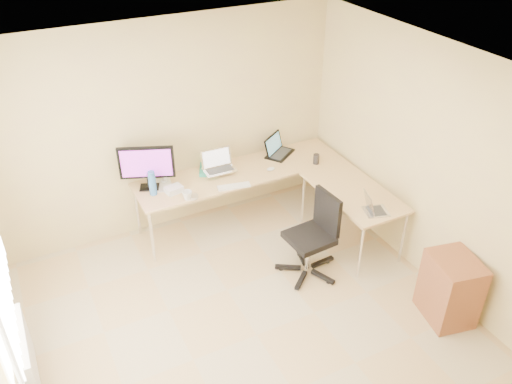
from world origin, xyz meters
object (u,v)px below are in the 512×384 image
desk_return (351,216)px  water_bottle (152,183)px  desk_main (242,196)px  mug (187,195)px  cabinet (450,289)px  laptop_return (377,204)px  monitor (147,168)px  office_chair (309,236)px  laptop_black (280,146)px  laptop_center (219,161)px  desk_fan (164,172)px  keyboard (234,186)px

desk_return → water_bottle: (-2.10, 0.98, 0.51)m
desk_main → mug: (-0.82, -0.30, 0.42)m
desk_return → water_bottle: water_bottle is taller
cabinet → laptop_return: bearing=112.7°
mug → water_bottle: water_bottle is taller
monitor → office_chair: size_ratio=0.64×
laptop_black → mug: laptop_black is taller
laptop_center → desk_fan: laptop_center is taller
laptop_black → laptop_center: bearing=151.8°
desk_main → monitor: bearing=173.2°
water_bottle → laptop_black: bearing=5.9°
laptop_black → water_bottle: bearing=150.9°
desk_return → laptop_black: (-0.34, 1.16, 0.49)m
laptop_center → office_chair: (0.49, -1.31, -0.40)m
mug → desk_fan: 0.51m
desk_return → mug: (-1.79, 0.70, 0.42)m
keyboard → water_bottle: water_bottle is taller
desk_fan → laptop_return: desk_fan is taller
laptop_center → laptop_return: 1.94m
laptop_black → mug: size_ratio=3.56×
mug → desk_return: bearing=-21.4°
laptop_return → desk_fan: bearing=65.2°
desk_return → keyboard: 1.45m
desk_return → desk_fan: desk_fan is taller
monitor → desk_fan: 0.26m
laptop_black → office_chair: office_chair is taller
desk_return → laptop_black: size_ratio=3.21×
water_bottle → desk_fan: water_bottle is taller
laptop_center → office_chair: size_ratio=0.39×
mug → office_chair: 1.44m
monitor → cabinet: monitor is taller
desk_main → mug: bearing=-160.0°
keyboard → office_chair: size_ratio=0.39×
laptop_return → water_bottle: bearing=72.1°
laptop_center → laptop_black: bearing=8.0°
laptop_return → office_chair: (-0.71, 0.21, -0.33)m
keyboard → laptop_return: 1.66m
laptop_return → cabinet: bearing=-152.0°
office_chair → keyboard: bearing=111.2°
office_chair → water_bottle: bearing=133.1°
desk_return → laptop_return: bearing=-95.1°
keyboard → office_chair: office_chair is taller
laptop_black → water_bottle: 1.77m
monitor → laptop_black: (1.76, 0.03, -0.14)m
desk_main → mug: 0.96m
desk_main → cabinet: size_ratio=3.66×
laptop_black → water_bottle: (-1.76, -0.18, 0.02)m
desk_fan → cabinet: bearing=-31.7°
laptop_black → laptop_return: (0.30, -1.63, -0.03)m
desk_fan → office_chair: bearing=-31.0°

